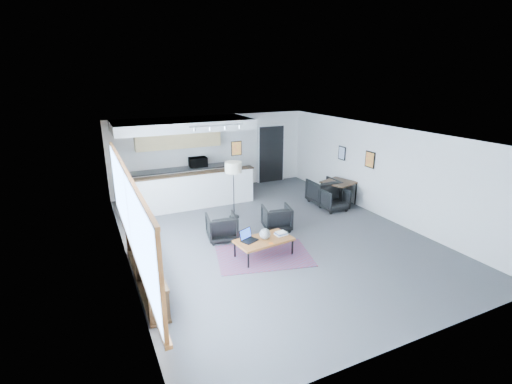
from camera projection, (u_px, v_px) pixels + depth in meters
name	position (u px, v px, depth m)	size (l,w,h in m)	color
room	(271.00, 186.00, 9.15)	(7.02, 9.02, 2.62)	#47474A
window	(129.00, 214.00, 6.91)	(0.10, 5.95, 1.66)	#8CBFFF
console	(145.00, 269.00, 7.20)	(0.35, 3.00, 0.80)	#332011
kitchenette	(184.00, 158.00, 11.83)	(4.20, 1.96, 2.60)	white
doorway	(271.00, 154.00, 13.96)	(1.10, 0.12, 2.15)	black
track_light	(217.00, 127.00, 10.43)	(1.60, 0.07, 0.15)	silver
wall_art_lower	(370.00, 160.00, 10.83)	(0.03, 0.38, 0.48)	black
wall_art_upper	(342.00, 153.00, 11.96)	(0.03, 0.34, 0.44)	black
kilim_rug	(264.00, 256.00, 8.41)	(2.36, 1.88, 0.01)	#502B41
coffee_table	(264.00, 240.00, 8.30)	(1.34, 0.83, 0.41)	brown
laptop	(247.00, 237.00, 8.22)	(0.44, 0.41, 0.25)	black
ceramic_pot	(265.00, 234.00, 8.26)	(0.25, 0.25, 0.25)	gray
book_stack	(281.00, 233.00, 8.49)	(0.28, 0.24, 0.08)	silver
coaster	(271.00, 243.00, 8.07)	(0.10, 0.10, 0.01)	#E5590C
armchair_left	(222.00, 226.00, 9.14)	(0.71, 0.66, 0.73)	black
armchair_right	(277.00, 217.00, 9.75)	(0.70, 0.65, 0.72)	black
floor_lamp	(233.00, 169.00, 10.25)	(0.54, 0.54, 1.63)	black
dining_table	(339.00, 184.00, 11.56)	(1.10, 1.10, 0.74)	#332011
dining_chair_near	(334.00, 200.00, 11.16)	(0.61, 0.58, 0.63)	black
dining_chair_far	(323.00, 192.00, 11.72)	(0.72, 0.67, 0.74)	black
microwave	(198.00, 161.00, 12.52)	(0.59, 0.32, 0.40)	black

